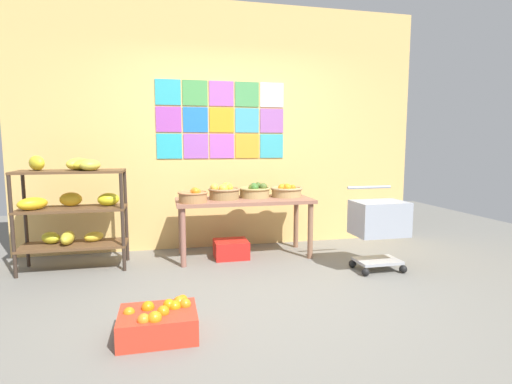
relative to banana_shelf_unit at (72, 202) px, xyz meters
The scene contains 11 objects.
ground 2.18m from the banana_shelf_unit, 34.94° to the right, with size 9.50×9.50×0.00m, color slate.
back_wall_with_art 1.96m from the banana_shelf_unit, 19.35° to the left, with size 5.00×0.07×3.00m.
banana_shelf_unit is the anchor object (origin of this frame).
display_table 1.82m from the banana_shelf_unit, ahead, with size 1.54×0.62×0.67m.
fruit_basket_centre 1.59m from the banana_shelf_unit, ahead, with size 0.36×0.36×0.19m.
fruit_basket_right 1.97m from the banana_shelf_unit, ahead, with size 0.37×0.37×0.17m.
fruit_basket_back_left 1.23m from the banana_shelf_unit, ahead, with size 0.32×0.32×0.16m.
fruit_basket_left 2.34m from the banana_shelf_unit, ahead, with size 0.38×0.38×0.16m.
produce_crate_under_table 1.76m from the banana_shelf_unit, ahead, with size 0.38×0.34×0.20m, color red.
orange_crate_foreground 2.02m from the banana_shelf_unit, 63.02° to the right, with size 0.51×0.40×0.23m.
shopping_cart 3.15m from the banana_shelf_unit, 14.07° to the right, with size 0.52×0.42×0.85m.
Camera 1 is at (-0.75, -3.15, 1.29)m, focal length 27.78 mm.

